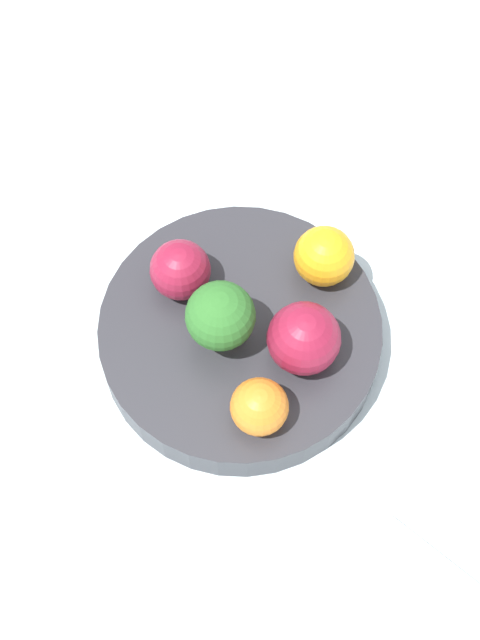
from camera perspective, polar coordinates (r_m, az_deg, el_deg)
ground_plane at (r=0.73m, az=-0.00°, el=-2.22°), size 6.00×6.00×0.00m
table_surface at (r=0.72m, az=-0.00°, el=-1.89°), size 1.20×1.20×0.02m
bowl at (r=0.69m, az=-0.00°, el=-0.98°), size 0.22×0.22×0.03m
broccoli at (r=0.64m, az=-1.06°, el=-0.03°), size 0.05×0.05×0.06m
apple_red at (r=0.68m, az=-3.85°, el=3.22°), size 0.05×0.05×0.05m
apple_green at (r=0.64m, az=4.11°, el=-1.19°), size 0.05×0.05×0.05m
orange_front at (r=0.63m, az=1.25°, el=-5.57°), size 0.04×0.04×0.04m
orange_back at (r=0.68m, az=5.27°, el=4.23°), size 0.05×0.05×0.05m
napkin at (r=0.65m, az=11.22°, el=-19.14°), size 0.15×0.14×0.01m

